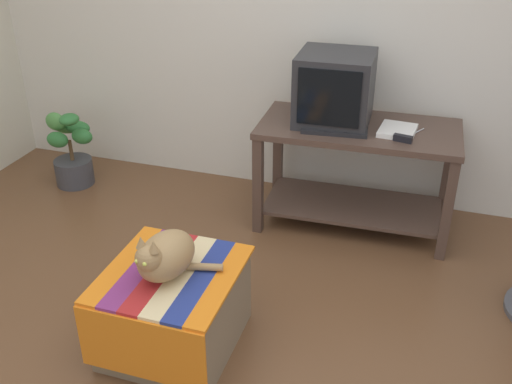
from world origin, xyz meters
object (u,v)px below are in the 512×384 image
book (397,131)px  ottoman_with_blanket (173,309)px  tv_monitor (335,89)px  stapler (403,138)px  keyboard (335,130)px  cat (165,256)px  potted_plant (72,152)px  desk (356,159)px

book → ottoman_with_blanket: 1.73m
tv_monitor → stapler: tv_monitor is taller
keyboard → book: (0.37, 0.11, 0.00)m
cat → potted_plant: (-1.47, 1.41, -0.29)m
book → tv_monitor: bearing=175.6°
keyboard → potted_plant: size_ratio=0.65×
desk → book: book is taller
tv_monitor → book: (0.41, -0.07, -0.20)m
keyboard → stapler: stapler is taller
tv_monitor → cat: size_ratio=1.23×
desk → ottoman_with_blanket: 1.60m
tv_monitor → book: 0.46m
ottoman_with_blanket → potted_plant: 2.02m
tv_monitor → ottoman_with_blanket: tv_monitor is taller
cat → book: bearing=69.3°
stapler → keyboard: bearing=98.3°
desk → cat: bearing=-116.0°
cat → stapler: size_ratio=3.52×
tv_monitor → potted_plant: bearing=-179.5°
book → desk: bearing=175.5°
potted_plant → keyboard: bearing=-2.4°
desk → ottoman_with_blanket: (-0.65, -1.44, -0.26)m
book → cat: (-0.89, -1.43, -0.17)m
desk → keyboard: (-0.13, -0.14, 0.24)m
book → keyboard: bearing=-159.4°
potted_plant → stapler: size_ratio=5.58×
keyboard → book: size_ratio=1.61×
ottoman_with_blanket → potted_plant: (-1.48, 1.38, 0.04)m
ottoman_with_blanket → stapler: stapler is taller
book → ottoman_with_blanket: book is taller
tv_monitor → ottoman_with_blanket: size_ratio=0.69×
stapler → desk: bearing=70.9°
potted_plant → stapler: (2.40, -0.10, 0.47)m
keyboard → ottoman_with_blanket: bearing=-117.8°
cat → stapler: 1.62m
tv_monitor → potted_plant: 2.06m
keyboard → ottoman_with_blanket: 1.48m
desk → tv_monitor: 0.48m
desk → tv_monitor: bearing=169.1°
desk → ottoman_with_blanket: bearing=-116.2°
book → ottoman_with_blanket: size_ratio=0.36×
desk → keyboard: keyboard is taller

